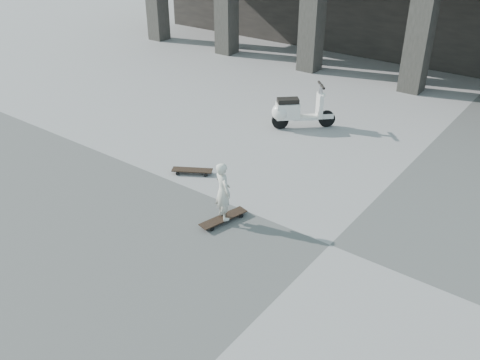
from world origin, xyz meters
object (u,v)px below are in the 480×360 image
Objects in this scene: skateboard_spare at (192,171)px; scooter at (293,111)px; child at (223,191)px; longboard at (223,218)px.

scooter is (0.40, 3.39, 0.37)m from skateboard_spare.
child reaches higher than scooter.
skateboard_spare is 0.66× the size of scooter.
skateboard_spare reaches higher than longboard.
scooter is (-1.28, 4.43, 0.38)m from longboard.
child is at bearing -62.53° from skateboard_spare.
child is (0.00, 0.00, 0.57)m from longboard.
child is 0.85× the size of scooter.
longboard is 1.16× the size of skateboard_spare.
longboard is 4.63m from scooter.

